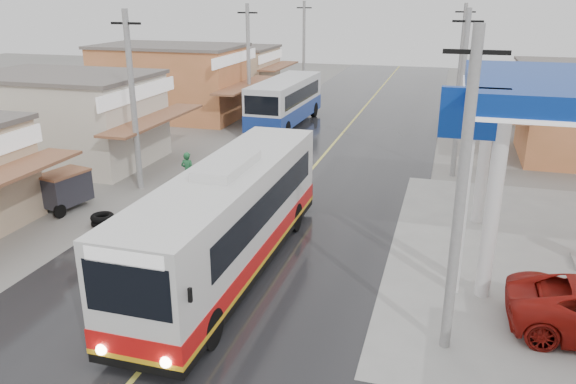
% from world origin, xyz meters
% --- Properties ---
extents(ground, '(120.00, 120.00, 0.00)m').
position_xyz_m(ground, '(0.00, 0.00, 0.00)').
color(ground, slate).
rests_on(ground, ground).
extents(road, '(12.00, 90.00, 0.02)m').
position_xyz_m(road, '(0.00, 15.00, 0.01)').
color(road, black).
rests_on(road, ground).
extents(centre_line, '(0.15, 90.00, 0.01)m').
position_xyz_m(centre_line, '(0.00, 15.00, 0.02)').
color(centre_line, '#D8CC4C').
rests_on(centre_line, road).
extents(shopfronts_left, '(11.00, 44.00, 5.20)m').
position_xyz_m(shopfronts_left, '(-13.00, 18.00, 0.00)').
color(shopfronts_left, tan).
rests_on(shopfronts_left, ground).
extents(utility_poles_left, '(1.60, 50.00, 8.00)m').
position_xyz_m(utility_poles_left, '(-7.00, 16.00, 0.00)').
color(utility_poles_left, gray).
rests_on(utility_poles_left, ground).
extents(utility_poles_right, '(1.60, 36.00, 8.00)m').
position_xyz_m(utility_poles_right, '(7.00, 15.00, 0.00)').
color(utility_poles_right, gray).
rests_on(utility_poles_right, ground).
extents(coach_bus, '(2.84, 11.99, 3.73)m').
position_xyz_m(coach_bus, '(0.16, 2.49, 1.80)').
color(coach_bus, silver).
rests_on(coach_bus, road).
extents(second_bus, '(2.82, 9.48, 3.12)m').
position_xyz_m(second_bus, '(-4.26, 23.64, 1.68)').
color(second_bus, silver).
rests_on(second_bus, road).
extents(cyclist, '(0.80, 2.02, 2.14)m').
position_xyz_m(cyclist, '(-4.16, 8.45, 0.70)').
color(cyclist, black).
rests_on(cyclist, ground).
extents(tricycle_near, '(1.77, 2.35, 1.63)m').
position_xyz_m(tricycle_near, '(-8.59, 5.69, 0.93)').
color(tricycle_near, '#26262D').
rests_on(tricycle_near, ground).
extents(tyre_stack, '(0.92, 0.92, 0.47)m').
position_xyz_m(tyre_stack, '(-6.08, 4.56, 0.23)').
color(tyre_stack, black).
rests_on(tyre_stack, ground).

